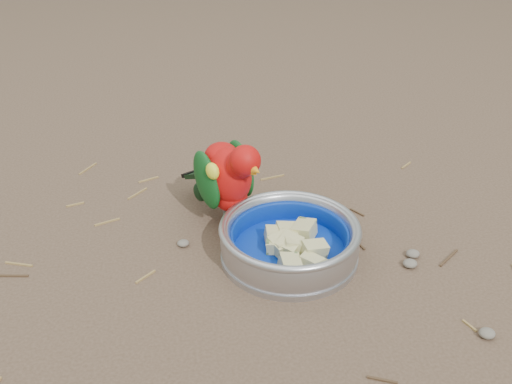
{
  "coord_description": "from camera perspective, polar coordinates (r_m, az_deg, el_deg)",
  "views": [
    {
      "loc": [
        -0.07,
        -0.67,
        0.55
      ],
      "look_at": [
        0.06,
        0.13,
        0.08
      ],
      "focal_mm": 40.0,
      "sensor_mm": 36.0,
      "label": 1
    }
  ],
  "objects": [
    {
      "name": "ground_debris",
      "position": [
        0.87,
        -3.59,
        -9.02
      ],
      "size": [
        0.9,
        0.8,
        0.01
      ],
      "primitive_type": null,
      "color": "olive",
      "rests_on": "ground"
    },
    {
      "name": "bowl_wall",
      "position": [
        0.9,
        3.38,
        -4.56
      ],
      "size": [
        0.22,
        0.22,
        0.04
      ],
      "primitive_type": null,
      "color": "#B2B2BA",
      "rests_on": "food_bowl"
    },
    {
      "name": "food_bowl",
      "position": [
        0.92,
        3.33,
        -6.1
      ],
      "size": [
        0.22,
        0.22,
        0.02
      ],
      "primitive_type": "cylinder",
      "color": "#B2B2BA",
      "rests_on": "ground"
    },
    {
      "name": "ground",
      "position": [
        0.87,
        -2.72,
        -9.24
      ],
      "size": [
        60.0,
        60.0,
        0.0
      ],
      "primitive_type": "plane",
      "color": "brown"
    },
    {
      "name": "lory_parrot",
      "position": [
        0.97,
        -2.78,
        0.96
      ],
      "size": [
        0.18,
        0.22,
        0.16
      ],
      "primitive_type": null,
      "rotation": [
        0.0,
        0.0,
        -2.65
      ],
      "color": "red",
      "rests_on": "ground"
    },
    {
      "name": "fruit_wedges",
      "position": [
        0.91,
        3.37,
        -4.92
      ],
      "size": [
        0.13,
        0.13,
        0.03
      ],
      "primitive_type": null,
      "color": "#D1C985",
      "rests_on": "food_bowl"
    }
  ]
}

